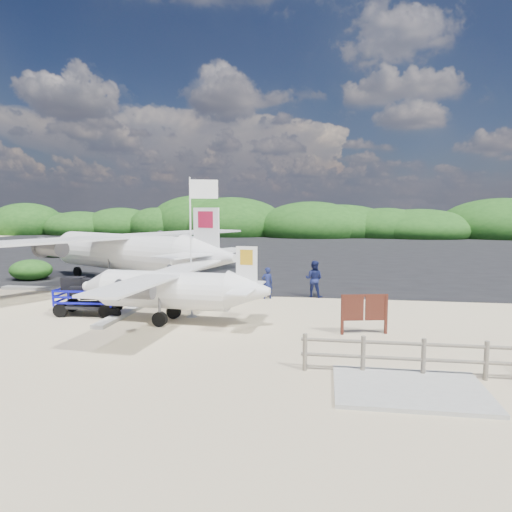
{
  "coord_description": "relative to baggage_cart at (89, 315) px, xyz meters",
  "views": [
    {
      "loc": [
        3.5,
        -16.76,
        4.27
      ],
      "look_at": [
        0.4,
        3.39,
        2.15
      ],
      "focal_mm": 32.0,
      "sensor_mm": 36.0,
      "label": 1
    }
  ],
  "objects": [
    {
      "name": "fence",
      "position": [
        11.94,
        -5.12,
        0.0
      ],
      "size": [
        6.4,
        2.0,
        1.1
      ],
      "primitive_type": null,
      "color": "#B2B2B2",
      "rests_on": "ground"
    },
    {
      "name": "walkway_pad",
      "position": [
        11.44,
        -6.12,
        0.0
      ],
      "size": [
        3.5,
        2.5,
        0.1
      ],
      "primitive_type": null,
      "color": "#B2B2B2",
      "rests_on": "ground"
    },
    {
      "name": "aircraft_small",
      "position": [
        -2.99,
        29.24,
        0.0
      ],
      "size": [
        8.37,
        8.37,
        2.8
      ],
      "primitive_type": null,
      "rotation": [
        0.0,
        0.0,
        3.06
      ],
      "color": "#B2B2B2",
      "rests_on": "ground"
    },
    {
      "name": "signboard",
      "position": [
        10.77,
        -1.28,
        0.0
      ],
      "size": [
        1.71,
        0.53,
        1.41
      ],
      "primitive_type": null,
      "rotation": [
        0.0,
        0.0,
        0.22
      ],
      "color": "#4D2016",
      "rests_on": "ground"
    },
    {
      "name": "aircraft_large",
      "position": [
        17.61,
        20.09,
        0.0
      ],
      "size": [
        24.58,
        24.58,
        5.48
      ],
      "primitive_type": null,
      "rotation": [
        0.0,
        0.0,
        2.67
      ],
      "color": "#B2B2B2",
      "rests_on": "ground"
    },
    {
      "name": "asphalt_apron",
      "position": [
        5.94,
        29.88,
        0.0
      ],
      "size": [
        90.0,
        50.0,
        0.04
      ],
      "primitive_type": null,
      "color": "#B2B2B2",
      "rests_on": "ground"
    },
    {
      "name": "crew_b",
      "position": [
        8.9,
        5.05,
        0.89
      ],
      "size": [
        1.0,
        0.85,
        1.79
      ],
      "primitive_type": "imported",
      "rotation": [
        0.0,
        0.0,
        2.92
      ],
      "color": "#131A49",
      "rests_on": "ground"
    },
    {
      "name": "vegetation_band",
      "position": [
        5.94,
        54.88,
        0.0
      ],
      "size": [
        124.0,
        8.0,
        4.4
      ],
      "primitive_type": null,
      "color": "#B2B2B2",
      "rests_on": "ground"
    },
    {
      "name": "baggage_cart",
      "position": [
        0.0,
        0.0,
        0.0
      ],
      "size": [
        2.7,
        1.67,
        1.3
      ],
      "primitive_type": null,
      "rotation": [
        0.0,
        0.0,
        0.07
      ],
      "color": "#0D0ECE",
      "rests_on": "ground"
    },
    {
      "name": "crew_a",
      "position": [
        6.72,
        4.34,
        0.76
      ],
      "size": [
        0.64,
        0.54,
        1.51
      ],
      "primitive_type": "imported",
      "rotation": [
        0.0,
        0.0,
        3.51
      ],
      "color": "#131A49",
      "rests_on": "ground"
    },
    {
      "name": "lagoon",
      "position": [
        -3.06,
        1.38,
        0.0
      ],
      "size": [
        9.0,
        7.0,
        0.4
      ],
      "primitive_type": null,
      "color": "#B2B2B2",
      "rests_on": "ground"
    },
    {
      "name": "ground",
      "position": [
        5.94,
        -0.12,
        0.0
      ],
      "size": [
        160.0,
        160.0,
        0.0
      ],
      "primitive_type": "plane",
      "color": "beige"
    },
    {
      "name": "flagpole",
      "position": [
        4.22,
        0.28,
        0.0
      ],
      "size": [
        1.19,
        0.85,
        5.48
      ],
      "primitive_type": null,
      "rotation": [
        0.0,
        0.0,
        0.4
      ],
      "color": "white",
      "rests_on": "ground"
    }
  ]
}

